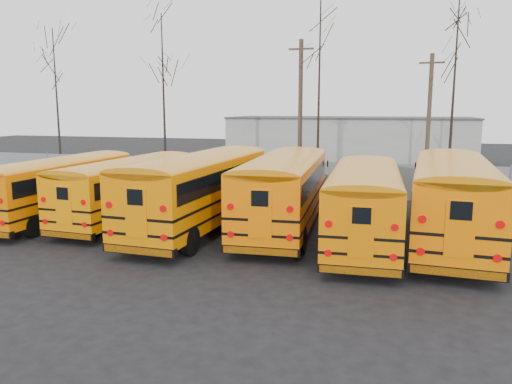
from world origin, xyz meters
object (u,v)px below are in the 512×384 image
(bus_b, at_px, (131,184))
(bus_e, at_px, (365,198))
(bus_f, at_px, (452,193))
(utility_pole_right, at_px, (429,121))
(bus_c, at_px, (202,185))
(bus_a, at_px, (62,183))
(bus_d, at_px, (285,185))
(utility_pole_left, at_px, (300,110))

(bus_b, distance_m, bus_e, 10.34)
(bus_f, distance_m, utility_pole_right, 12.95)
(bus_c, relative_size, bus_f, 0.99)
(bus_a, bearing_deg, bus_b, 11.40)
(bus_e, bearing_deg, bus_b, 171.67)
(bus_d, xyz_separation_m, bus_e, (3.32, -1.39, -0.12))
(bus_a, distance_m, bus_c, 6.83)
(bus_a, bearing_deg, bus_e, -1.20)
(bus_a, relative_size, bus_c, 0.88)
(utility_pole_left, relative_size, utility_pole_right, 1.15)
(bus_d, distance_m, utility_pole_right, 13.95)
(bus_d, distance_m, bus_e, 3.60)
(bus_a, xyz_separation_m, bus_f, (16.58, 0.35, 0.23))
(bus_e, relative_size, utility_pole_right, 1.30)
(bus_d, height_order, utility_pole_left, utility_pole_left)
(utility_pole_left, distance_m, utility_pole_right, 8.30)
(utility_pole_left, bearing_deg, bus_b, -106.78)
(bus_b, distance_m, utility_pole_right, 18.36)
(bus_c, bearing_deg, utility_pole_left, 87.30)
(bus_c, relative_size, utility_pole_left, 1.22)
(bus_c, relative_size, bus_e, 1.09)
(bus_a, bearing_deg, utility_pole_right, 39.75)
(bus_e, xyz_separation_m, utility_pole_right, (2.92, 13.64, 2.48))
(utility_pole_right, bearing_deg, bus_e, -97.44)
(utility_pole_left, bearing_deg, bus_e, -67.61)
(utility_pole_left, xyz_separation_m, utility_pole_right, (8.16, -1.38, -0.65))
(utility_pole_right, bearing_deg, bus_c, -121.30)
(bus_c, relative_size, bus_d, 1.02)
(bus_c, distance_m, utility_pole_left, 14.93)
(bus_c, height_order, bus_d, bus_c)
(bus_f, relative_size, utility_pole_right, 1.43)
(bus_a, bearing_deg, utility_pole_left, 61.50)
(bus_b, relative_size, bus_d, 0.90)
(bus_a, bearing_deg, bus_f, 2.36)
(bus_b, relative_size, bus_f, 0.87)
(bus_a, distance_m, bus_e, 13.48)
(bus_c, bearing_deg, utility_pole_right, 56.84)
(utility_pole_left, bearing_deg, bus_a, -116.48)
(bus_f, bearing_deg, bus_d, 179.11)
(bus_a, distance_m, bus_b, 3.24)
(bus_d, bearing_deg, bus_c, -167.19)
(utility_pole_left, height_order, utility_pole_right, utility_pole_left)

